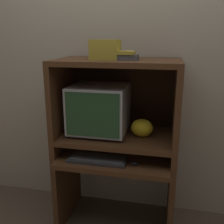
% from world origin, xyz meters
% --- Properties ---
extents(wall_back, '(6.00, 0.06, 2.60)m').
position_xyz_m(wall_back, '(0.00, 0.59, 1.30)').
color(wall_back, '#B2A893').
rests_on(wall_back, ground_plane).
extents(desk_base, '(0.89, 0.60, 0.65)m').
position_xyz_m(desk_base, '(0.00, 0.22, 0.40)').
color(desk_base, '#4C2D19').
rests_on(desk_base, ground_plane).
extents(desk_monitor_shelf, '(0.89, 0.53, 0.14)m').
position_xyz_m(desk_monitor_shelf, '(0.00, 0.26, 0.76)').
color(desk_monitor_shelf, '#4C2D19').
rests_on(desk_monitor_shelf, desk_base).
extents(hutch_upper, '(0.89, 0.53, 0.56)m').
position_xyz_m(hutch_upper, '(0.00, 0.30, 1.16)').
color(hutch_upper, '#4C2D19').
rests_on(hutch_upper, desk_monitor_shelf).
extents(crt_monitor, '(0.42, 0.40, 0.37)m').
position_xyz_m(crt_monitor, '(-0.14, 0.27, 0.98)').
color(crt_monitor, '#B2B2B7').
rests_on(crt_monitor, desk_monitor_shelf).
extents(keyboard, '(0.42, 0.17, 0.03)m').
position_xyz_m(keyboard, '(-0.10, 0.06, 0.66)').
color(keyboard, '#2D2D30').
rests_on(keyboard, desk_base).
extents(mouse, '(0.06, 0.04, 0.03)m').
position_xyz_m(mouse, '(0.16, 0.05, 0.66)').
color(mouse, black).
rests_on(mouse, desk_base).
extents(snack_bag, '(0.16, 0.12, 0.13)m').
position_xyz_m(snack_bag, '(0.19, 0.25, 0.85)').
color(snack_bag, gold).
rests_on(snack_bag, desk_monitor_shelf).
extents(book_stack, '(0.19, 0.14, 0.06)m').
position_xyz_m(book_stack, '(0.05, 0.22, 1.38)').
color(book_stack, '#4C4C51').
rests_on(book_stack, hutch_upper).
extents(storage_box, '(0.19, 0.16, 0.14)m').
position_xyz_m(storage_box, '(-0.08, 0.23, 1.42)').
color(storage_box, gold).
rests_on(storage_box, hutch_upper).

